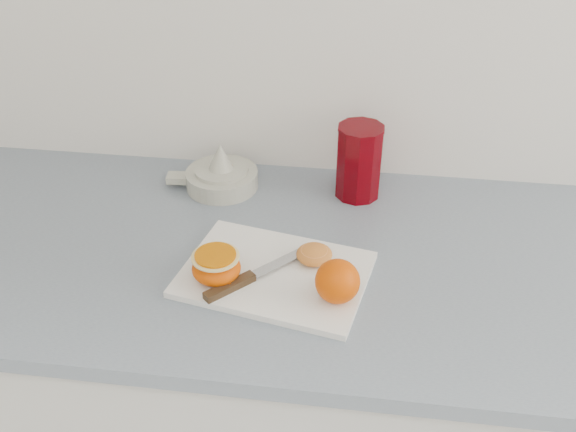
{
  "coord_description": "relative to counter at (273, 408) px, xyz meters",
  "views": [
    {
      "loc": [
        0.16,
        0.78,
        1.59
      ],
      "look_at": [
        0.03,
        1.7,
        0.96
      ],
      "focal_mm": 40.0,
      "sensor_mm": 36.0,
      "label": 1
    }
  ],
  "objects": [
    {
      "name": "cutting_board",
      "position": [
        0.02,
        -0.08,
        0.45
      ],
      "size": [
        0.35,
        0.28,
        0.01
      ],
      "primitive_type": "cube",
      "rotation": [
        0.0,
        0.0,
        -0.2
      ],
      "color": "white",
      "rests_on": "counter"
    },
    {
      "name": "squeezed_shell",
      "position": [
        0.09,
        -0.04,
        0.47
      ],
      "size": [
        0.06,
        0.06,
        0.03
      ],
      "color": "orange",
      "rests_on": "cutting_board"
    },
    {
      "name": "paring_knife",
      "position": [
        -0.03,
        -0.12,
        0.46
      ],
      "size": [
        0.16,
        0.17,
        0.01
      ],
      "color": "#3E2A18",
      "rests_on": "cutting_board"
    },
    {
      "name": "red_tumbler",
      "position": [
        0.15,
        0.21,
        0.51
      ],
      "size": [
        0.09,
        0.09,
        0.15
      ],
      "color": "#5B0006",
      "rests_on": "counter"
    },
    {
      "name": "half_orange",
      "position": [
        -0.07,
        -0.11,
        0.48
      ],
      "size": [
        0.08,
        0.08,
        0.05
      ],
      "color": "#E43800",
      "rests_on": "cutting_board"
    },
    {
      "name": "citrus_juicer",
      "position": [
        -0.13,
        0.2,
        0.47
      ],
      "size": [
        0.19,
        0.15,
        0.1
      ],
      "color": "beige",
      "rests_on": "counter"
    },
    {
      "name": "whole_orange",
      "position": [
        0.13,
        -0.14,
        0.49
      ],
      "size": [
        0.07,
        0.07,
        0.07
      ],
      "color": "#E43800",
      "rests_on": "cutting_board"
    },
    {
      "name": "counter",
      "position": [
        0.0,
        0.0,
        0.0
      ],
      "size": [
        2.47,
        0.64,
        0.89
      ],
      "color": "silver",
      "rests_on": "ground"
    }
  ]
}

